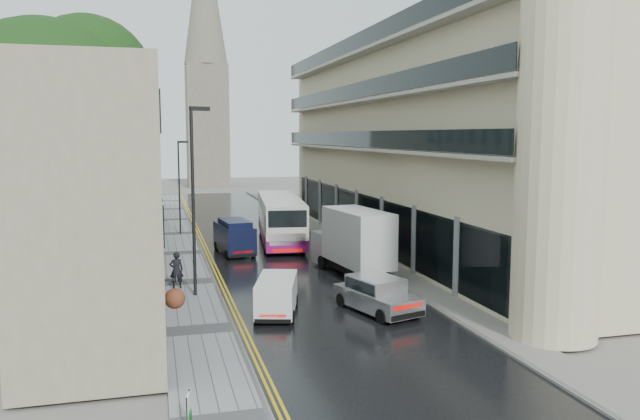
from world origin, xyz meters
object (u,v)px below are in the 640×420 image
tree_far (82,157)px  pedestrian (176,270)px  white_van (256,303)px  silver_hatchback (382,305)px  navy_van (227,240)px  lamp_post_far (179,188)px  tree_near (47,151)px  estate_sign (188,412)px  lamp_post_near (193,203)px  white_lorry (349,248)px  cream_bus (266,227)px

tree_far → pedestrian: (5.72, -15.13, -5.18)m
white_van → silver_hatchback: bearing=0.0°
silver_hatchback → pedestrian: size_ratio=2.29×
tree_far → navy_van: size_ratio=2.73×
white_van → lamp_post_far: 24.40m
tree_near → estate_sign: tree_near is taller
silver_hatchback → lamp_post_near: (-7.14, 6.27, 3.74)m
tree_far → lamp_post_far: (6.63, 2.62, -2.55)m
white_lorry → tree_far: bearing=125.3°
navy_van → estate_sign: navy_van is taller
white_van → lamp_post_near: (-2.17, 4.84, 3.71)m
silver_hatchback → pedestrian: 11.16m
white_van → navy_van: 13.74m
estate_sign → pedestrian: bearing=99.4°
lamp_post_far → cream_bus: bearing=-50.3°
silver_hatchback → lamp_post_near: bearing=122.0°
cream_bus → lamp_post_far: 10.05m
silver_hatchback → navy_van: bearing=90.2°
pedestrian → lamp_post_far: bearing=-98.4°
tree_near → tree_far: 13.02m
tree_far → cream_bus: tree_far is taller
cream_bus → navy_van: bearing=-136.4°
tree_near → silver_hatchback: 18.22m
white_lorry → tree_near: bearing=162.1°
tree_near → estate_sign: 19.47m
white_lorry → pedestrian: white_lorry is taller
cream_bus → lamp_post_near: (-5.34, -10.98, 2.91)m
tree_near → estate_sign: size_ratio=15.69×
white_lorry → estate_sign: 17.26m
white_lorry → lamp_post_near: size_ratio=0.80×
white_lorry → lamp_post_far: size_ratio=0.99×
lamp_post_near → cream_bus: bearing=42.3°
navy_van → lamp_post_far: size_ratio=0.64×
white_lorry → navy_van: bearing=117.0°
pedestrian → silver_hatchback: bearing=129.9°
tree_far → pedestrian: size_ratio=6.71×
cream_bus → estate_sign: size_ratio=13.48×
navy_van → estate_sign: size_ratio=5.16×
tree_far → cream_bus: bearing=-25.7°
estate_sign → silver_hatchback: bearing=52.8°
tree_far → white_van: (8.70, -21.52, -5.38)m
navy_van → white_lorry: bearing=-62.1°
lamp_post_far → estate_sign: size_ratio=8.04×
white_van → estate_sign: (-3.23, -8.94, -0.28)m
cream_bus → silver_hatchback: size_ratio=2.80×
navy_van → tree_far: bearing=133.1°
tree_far → silver_hatchback: size_ratio=2.92×
estate_sign → tree_far: bearing=110.5°
estate_sign → navy_van: bearing=91.4°
silver_hatchback → lamp_post_near: size_ratio=0.48×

